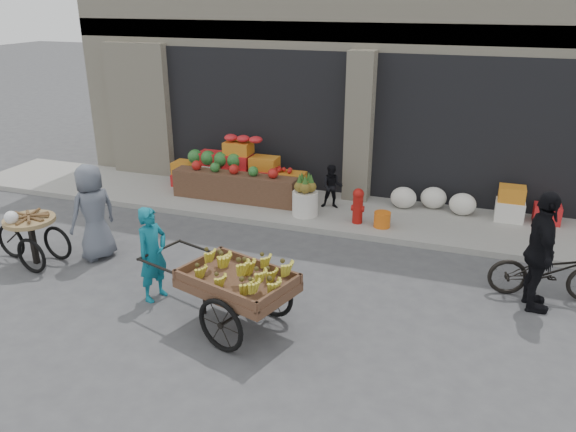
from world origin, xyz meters
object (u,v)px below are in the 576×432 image
(vendor_grey, at_px, (93,212))
(bicycle, at_px, (548,271))
(pineapple_bin, at_px, (305,203))
(tricycle_cart, at_px, (31,233))
(fire_hydrant, at_px, (358,204))
(orange_bucket, at_px, (382,220))
(seated_person, at_px, (332,187))
(cyclist, at_px, (541,252))
(vendor_woman, at_px, (153,254))
(banana_cart, at_px, (234,278))

(vendor_grey, height_order, bicycle, vendor_grey)
(vendor_grey, bearing_deg, pineapple_bin, 156.35)
(tricycle_cart, distance_m, vendor_grey, 1.07)
(fire_hydrant, bearing_deg, orange_bucket, -5.71)
(seated_person, bearing_deg, pineapple_bin, -133.69)
(cyclist, bearing_deg, vendor_grey, 87.50)
(orange_bucket, bearing_deg, pineapple_bin, 176.42)
(fire_hydrant, distance_m, seated_person, 0.96)
(tricycle_cart, height_order, bicycle, tricycle_cart)
(tricycle_cart, bearing_deg, seated_person, 49.45)
(pineapple_bin, bearing_deg, cyclist, -27.22)
(orange_bucket, distance_m, vendor_woman, 4.62)
(orange_bucket, xyz_separation_m, banana_cart, (-1.30, -3.99, 0.50))
(pineapple_bin, distance_m, banana_cart, 4.13)
(fire_hydrant, relative_size, seated_person, 0.76)
(orange_bucket, xyz_separation_m, tricycle_cart, (-5.39, -3.31, 0.30))
(banana_cart, bearing_deg, seated_person, 105.92)
(seated_person, relative_size, vendor_woman, 0.63)
(vendor_grey, xyz_separation_m, cyclist, (7.13, 0.68, 0.06))
(seated_person, xyz_separation_m, vendor_woman, (-1.59, -4.35, 0.15))
(fire_hydrant, relative_size, banana_cart, 0.26)
(seated_person, bearing_deg, cyclist, -45.96)
(tricycle_cart, xyz_separation_m, vendor_grey, (0.87, 0.56, 0.28))
(fire_hydrant, height_order, cyclist, cyclist)
(pineapple_bin, height_order, fire_hydrant, fire_hydrant)
(fire_hydrant, height_order, orange_bucket, fire_hydrant)
(tricycle_cart, bearing_deg, vendor_grey, 38.36)
(fire_hydrant, height_order, seated_person, seated_person)
(fire_hydrant, relative_size, vendor_woman, 0.48)
(orange_bucket, bearing_deg, vendor_woman, -127.34)
(vendor_grey, relative_size, bicycle, 0.99)
(orange_bucket, relative_size, cyclist, 0.18)
(orange_bucket, height_order, seated_person, seated_person)
(banana_cart, height_order, vendor_grey, vendor_grey)
(seated_person, distance_m, tricycle_cart, 5.80)
(orange_bucket, bearing_deg, vendor_grey, -148.65)
(pineapple_bin, height_order, banana_cart, banana_cart)
(vendor_woman, height_order, bicycle, vendor_woman)
(banana_cart, xyz_separation_m, bicycle, (4.12, 2.33, -0.32))
(orange_bucket, relative_size, vendor_grey, 0.19)
(vendor_woman, bearing_deg, vendor_grey, 76.51)
(pineapple_bin, xyz_separation_m, orange_bucket, (1.60, -0.10, -0.10))
(banana_cart, xyz_separation_m, vendor_grey, (-3.21, 1.25, 0.08))
(fire_hydrant, height_order, banana_cart, banana_cart)
(vendor_woman, bearing_deg, fire_hydrant, -17.59)
(orange_bucket, xyz_separation_m, seated_person, (-1.20, 0.70, 0.31))
(banana_cart, height_order, tricycle_cart, banana_cart)
(bicycle, bearing_deg, fire_hydrant, 54.64)
(vendor_woman, bearing_deg, orange_bucket, -23.24)
(cyclist, bearing_deg, seated_person, 46.07)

